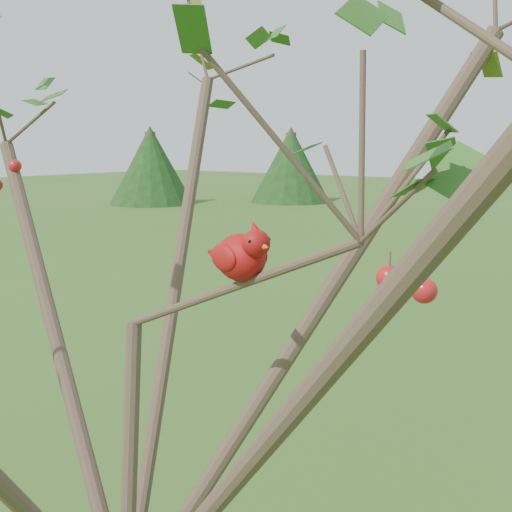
% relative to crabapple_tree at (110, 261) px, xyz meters
% --- Properties ---
extents(crabapple_tree, '(2.35, 2.05, 2.95)m').
position_rel_crabapple_tree_xyz_m(crabapple_tree, '(0.00, 0.00, 0.00)').
color(crabapple_tree, '#3F2C22').
rests_on(crabapple_tree, ground).
extents(cardinal, '(0.19, 0.12, 0.13)m').
position_rel_crabapple_tree_xyz_m(cardinal, '(0.27, 0.09, 0.03)').
color(cardinal, '#A3100D').
rests_on(cardinal, ground).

